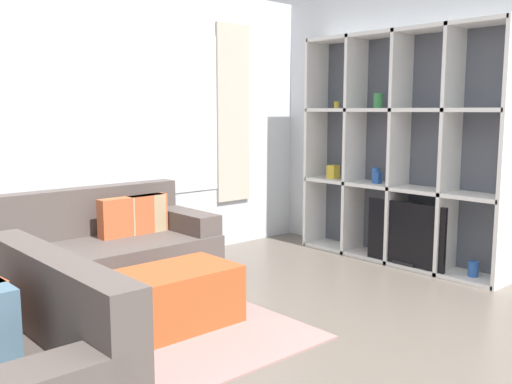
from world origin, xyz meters
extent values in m
cube|color=silver|center=(0.00, 3.41, 1.35)|extent=(5.96, 0.07, 2.70)
cube|color=white|center=(0.00, 3.37, 1.45)|extent=(2.62, 0.01, 1.60)
cube|color=beige|center=(1.48, 3.36, 1.45)|extent=(0.44, 0.03, 1.90)
cube|color=silver|center=(2.41, 1.69, 1.35)|extent=(0.07, 4.58, 2.70)
cube|color=gray|center=(-0.95, 1.75, 0.01)|extent=(2.51, 1.78, 0.01)
cube|color=#515660|center=(2.37, 1.72, 1.12)|extent=(0.02, 2.15, 2.24)
cube|color=white|center=(2.20, 0.64, 1.12)|extent=(0.36, 0.04, 2.24)
cube|color=white|center=(2.20, 1.18, 1.12)|extent=(0.36, 0.04, 2.24)
cube|color=white|center=(2.20, 1.72, 1.12)|extent=(0.36, 0.04, 2.24)
cube|color=white|center=(2.20, 2.26, 1.12)|extent=(0.36, 0.04, 2.24)
cube|color=white|center=(2.20, 2.79, 1.12)|extent=(0.36, 0.04, 2.24)
cube|color=white|center=(2.20, 1.72, 0.02)|extent=(0.36, 2.15, 0.04)
cube|color=white|center=(2.20, 1.72, 0.75)|extent=(0.36, 2.15, 0.04)
cube|color=white|center=(2.20, 1.72, 1.49)|extent=(0.36, 2.15, 0.04)
cube|color=white|center=(2.20, 1.72, 2.22)|extent=(0.36, 2.15, 0.04)
cube|color=black|center=(2.06, 1.52, 0.34)|extent=(0.04, 0.83, 0.60)
cube|color=black|center=(2.08, 1.52, 0.05)|extent=(0.10, 0.24, 0.03)
cube|color=#2856A8|center=(2.18, 1.95, 0.82)|extent=(0.07, 0.07, 0.11)
cube|color=gold|center=(2.18, 2.53, 0.83)|extent=(0.10, 0.10, 0.14)
cylinder|color=#2856A8|center=(2.18, 0.90, 0.10)|extent=(0.09, 0.09, 0.14)
cylinder|color=#2856A8|center=(2.18, 1.97, 0.84)|extent=(0.07, 0.07, 0.16)
cylinder|color=gold|center=(2.18, 2.50, 1.54)|extent=(0.05, 0.05, 0.07)
cube|color=red|center=(2.18, 1.97, 0.12)|extent=(0.06, 0.06, 0.17)
cylinder|color=#388947|center=(2.18, 1.97, 1.58)|extent=(0.09, 0.09, 0.14)
cube|color=#564C47|center=(-0.46, 2.85, 0.20)|extent=(2.05, 0.94, 0.40)
cube|color=#564C47|center=(-0.46, 3.23, 0.61)|extent=(2.05, 0.18, 0.42)
cube|color=#564C47|center=(0.44, 2.85, 0.49)|extent=(0.24, 0.88, 0.18)
cube|color=#C65B33|center=(0.14, 2.95, 0.57)|extent=(0.34, 0.13, 0.34)
cube|color=#C65B33|center=(-0.15, 2.95, 0.57)|extent=(0.34, 0.12, 0.34)
cube|color=tan|center=(0.13, 2.95, 0.57)|extent=(0.34, 0.13, 0.34)
cube|color=#564C47|center=(-1.47, 1.12, 0.61)|extent=(0.18, 1.45, 0.42)
cube|color=#B74C23|center=(-0.35, 1.74, 0.21)|extent=(0.76, 0.53, 0.41)
camera|label=1|loc=(-2.49, -1.45, 1.49)|focal=40.00mm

